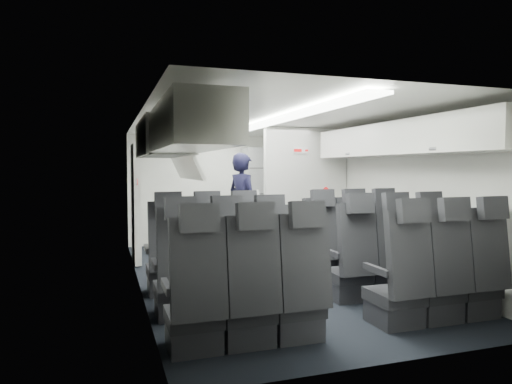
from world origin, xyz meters
TOP-DOWN VIEW (x-y plane):
  - cabin_shell at (0.00, 0.00)m, footprint 3.41×6.01m
  - seat_row_front at (-0.00, -0.53)m, footprint 3.33×0.56m
  - seat_row_mid at (-0.00, -1.43)m, footprint 3.33×0.56m
  - seat_row_rear at (-0.00, -2.33)m, footprint 3.33×0.56m
  - overhead_bin_left_rear at (-1.40, -2.00)m, footprint 0.53×1.80m
  - overhead_bin_left_front_open at (-1.44, -0.25)m, footprint 0.64×1.70m
  - overhead_bin_right_rear at (1.40, -2.00)m, footprint 0.53×1.80m
  - overhead_bin_right_front at (1.40, -0.25)m, footprint 0.53×1.70m
  - bulkhead_partition at (0.98, 0.80)m, footprint 1.40×0.15m
  - galley_unit at (0.95, 2.72)m, footprint 0.85×0.52m
  - boarding_door at (-1.64, 1.55)m, footprint 0.12×1.27m
  - flight_attendant at (0.09, 1.39)m, footprint 0.63×0.75m
  - carry_on_bag at (-1.42, -0.39)m, footprint 0.39×0.28m
  - papers at (0.28, 1.34)m, footprint 0.18×0.05m

SIDE VIEW (x-z plane):
  - seat_row_front at x=0.00m, z-range -0.21..1.02m
  - seat_row_mid at x=0.00m, z-range -0.21..1.02m
  - seat_row_rear at x=0.00m, z-range -0.21..1.02m
  - flight_attendant at x=0.09m, z-range 0.00..1.75m
  - galley_unit at x=0.95m, z-range 0.00..1.90m
  - boarding_door at x=-1.64m, z-range 0.02..1.88m
  - papers at x=0.28m, z-range 0.99..1.12m
  - bulkhead_partition at x=0.98m, z-range 0.01..2.14m
  - cabin_shell at x=0.00m, z-range 0.04..2.21m
  - overhead_bin_left_front_open at x=-1.44m, z-range 1.38..2.10m
  - carry_on_bag at x=-1.42m, z-range 1.70..1.93m
  - overhead_bin_right_front at x=1.40m, z-range 1.66..2.06m
  - overhead_bin_left_rear at x=-1.40m, z-range 1.66..2.06m
  - overhead_bin_right_rear at x=1.40m, z-range 1.66..2.06m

